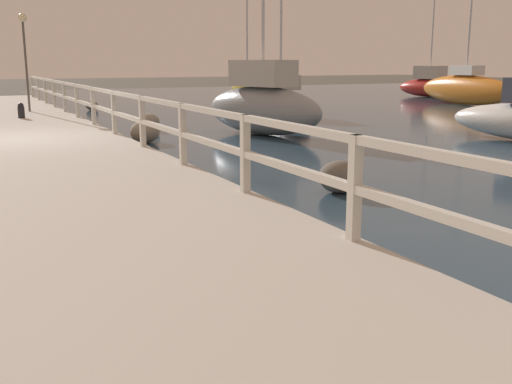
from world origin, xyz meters
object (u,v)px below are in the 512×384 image
object	(u,v)px
sailboat_orange	(465,88)
sailboat_red	(429,85)
sailboat_black	(280,99)
sailboat_gray	(263,105)
mooring_bollard	(21,110)
dock_lamp	(24,37)
sailboat_yellow	(247,85)

from	to	relation	value
sailboat_orange	sailboat_red	bearing A→B (deg)	67.90
sailboat_black	sailboat_gray	distance (m)	5.62
mooring_bollard	sailboat_orange	xyz separation A→B (m)	(18.84, 1.53, 0.22)
mooring_bollard	sailboat_black	world-z (taller)	sailboat_black
dock_lamp	sailboat_orange	world-z (taller)	sailboat_orange
mooring_bollard	sailboat_gray	world-z (taller)	sailboat_gray
dock_lamp	sailboat_red	xyz separation A→B (m)	(21.17, 4.49, -2.01)
dock_lamp	sailboat_black	size ratio (longest dim) A/B	0.49
mooring_bollard	sailboat_yellow	xyz separation A→B (m)	(12.07, 10.08, 0.19)
sailboat_red	sailboat_gray	world-z (taller)	sailboat_gray
sailboat_red	sailboat_gray	xyz separation A→B (m)	(-16.10, -11.54, 0.14)
mooring_bollard	sailboat_gray	size ratio (longest dim) A/B	0.07
sailboat_orange	dock_lamp	bearing A→B (deg)	-177.55
sailboat_black	dock_lamp	bearing A→B (deg)	172.98
sailboat_orange	sailboat_black	bearing A→B (deg)	-166.69
dock_lamp	sailboat_orange	bearing A→B (deg)	-2.85
dock_lamp	sailboat_yellow	xyz separation A→B (m)	(11.59, 7.63, -1.97)
dock_lamp	sailboat_red	size ratio (longest dim) A/B	0.57
mooring_bollard	dock_lamp	bearing A→B (deg)	78.95
sailboat_yellow	sailboat_black	size ratio (longest dim) A/B	0.91
mooring_bollard	sailboat_black	xyz separation A→B (m)	(8.63, 0.10, 0.08)
sailboat_orange	sailboat_yellow	bearing A→B (deg)	133.69
dock_lamp	sailboat_gray	world-z (taller)	sailboat_gray
sailboat_black	sailboat_yellow	bearing A→B (deg)	80.02
sailboat_black	sailboat_orange	bearing A→B (deg)	17.08
mooring_bollard	sailboat_orange	distance (m)	18.91
mooring_bollard	sailboat_gray	xyz separation A→B (m)	(5.54, -4.60, 0.28)
sailboat_yellow	sailboat_orange	world-z (taller)	sailboat_orange
sailboat_black	sailboat_red	xyz separation A→B (m)	(13.02, 6.85, 0.06)
mooring_bollard	dock_lamp	size ratio (longest dim) A/B	0.14
sailboat_yellow	sailboat_orange	bearing A→B (deg)	-46.64
sailboat_black	sailboat_red	bearing A→B (deg)	36.80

